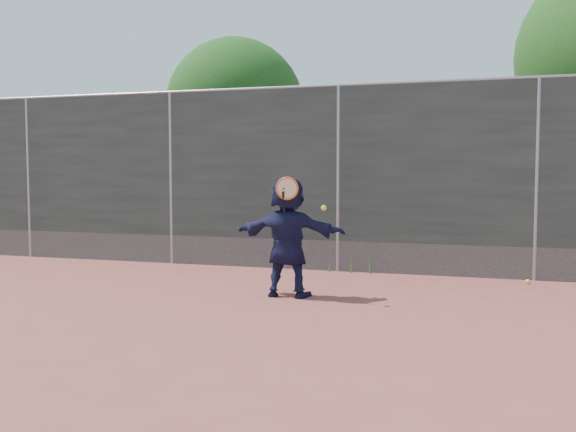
% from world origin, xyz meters
% --- Properties ---
extents(ground, '(80.00, 80.00, 0.00)m').
position_xyz_m(ground, '(0.00, 0.00, 0.00)').
color(ground, '#9E4C42').
rests_on(ground, ground).
extents(player, '(1.47, 0.50, 1.57)m').
position_xyz_m(player, '(-0.15, 1.25, 0.79)').
color(player, '#15173B').
rests_on(player, ground).
extents(ball_ground, '(0.07, 0.07, 0.07)m').
position_xyz_m(ball_ground, '(2.89, 3.15, 0.03)').
color(ball_ground, yellow).
rests_on(ball_ground, ground).
extents(fence, '(20.00, 0.06, 3.03)m').
position_xyz_m(fence, '(-0.00, 3.50, 1.58)').
color(fence, '#38423D').
rests_on(fence, ground).
extents(swing_action, '(0.68, 0.19, 0.51)m').
position_xyz_m(swing_action, '(-0.05, 1.04, 1.37)').
color(swing_action, '#CD5C13').
rests_on(swing_action, ground).
extents(tree_left, '(3.15, 3.00, 4.53)m').
position_xyz_m(tree_left, '(-2.85, 6.55, 2.94)').
color(tree_left, '#382314').
rests_on(tree_left, ground).
extents(weed_clump, '(0.68, 0.07, 0.30)m').
position_xyz_m(weed_clump, '(0.29, 3.38, 0.13)').
color(weed_clump, '#387226').
rests_on(weed_clump, ground).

